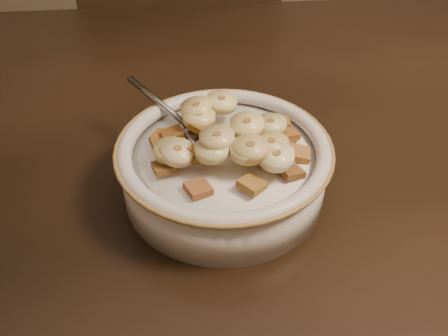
{
  "coord_description": "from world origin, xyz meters",
  "views": [
    {
      "loc": [
        -0.26,
        -0.38,
        1.09
      ],
      "look_at": [
        -0.2,
        -0.01,
        0.78
      ],
      "focal_mm": 40.0,
      "sensor_mm": 36.0,
      "label": 1
    }
  ],
  "objects": [
    {
      "name": "table",
      "position": [
        0.0,
        0.0,
        0.73
      ],
      "size": [
        1.44,
        0.97,
        0.04
      ],
      "primitive_type": "cube",
      "rotation": [
        0.0,
        0.0,
        -0.05
      ],
      "color": "black",
      "rests_on": "floor"
    },
    {
      "name": "chair",
      "position": [
        -0.2,
        0.52,
        0.52
      ],
      "size": [
        0.53,
        0.53,
        1.04
      ],
      "primitive_type": "cube",
      "rotation": [
        0.0,
        0.0,
        -0.17
      ],
      "color": "black",
      "rests_on": "floor"
    },
    {
      "name": "cereal_bowl",
      "position": [
        -0.2,
        -0.01,
        0.77
      ],
      "size": [
        0.2,
        0.2,
        0.05
      ],
      "primitive_type": "cylinder",
      "color": "silver",
      "rests_on": "table"
    },
    {
      "name": "milk",
      "position": [
        -0.2,
        -0.01,
        0.8
      ],
      "size": [
        0.16,
        0.16,
        0.0
      ],
      "primitive_type": "cylinder",
      "color": "white",
      "rests_on": "cereal_bowl"
    },
    {
      "name": "spoon",
      "position": [
        -0.22,
        0.01,
        0.8
      ],
      "size": [
        0.06,
        0.06,
        0.01
      ],
      "primitive_type": "ellipsoid",
      "rotation": [
        0.0,
        0.0,
        3.79
      ],
      "color": "#989BA1",
      "rests_on": "cereal_bowl"
    },
    {
      "name": "cereal_square_0",
      "position": [
        -0.17,
        -0.01,
        0.81
      ],
      "size": [
        0.03,
        0.03,
        0.01
      ],
      "primitive_type": "cube",
      "rotation": [
        0.17,
        -0.15,
        2.22
      ],
      "color": "brown",
      "rests_on": "milk"
    },
    {
      "name": "cereal_square_1",
      "position": [
        -0.22,
        0.0,
        0.82
      ],
      "size": [
        0.03,
        0.03,
        0.01
      ],
      "primitive_type": "cube",
      "rotation": [
        0.23,
        -0.07,
        2.41
      ],
      "color": "brown",
      "rests_on": "milk"
    },
    {
      "name": "cereal_square_2",
      "position": [
        -0.23,
        -0.07,
        0.8
      ],
      "size": [
        0.03,
        0.03,
        0.01
      ],
      "primitive_type": "cube",
      "rotation": [
        0.09,
        0.01,
        1.93
      ],
      "color": "#945328",
      "rests_on": "milk"
    },
    {
      "name": "cereal_square_3",
      "position": [
        -0.19,
        -0.07,
        0.81
      ],
      "size": [
        0.03,
        0.03,
        0.01
      ],
      "primitive_type": "cube",
      "rotation": [
        0.06,
        0.16,
        0.71
      ],
      "color": "olive",
      "rests_on": "milk"
    },
    {
      "name": "cereal_square_4",
      "position": [
        -0.26,
        0.0,
        0.8
      ],
      "size": [
        0.02,
        0.02,
        0.01
      ],
      "primitive_type": "cube",
      "rotation": [
        -0.19,
        0.11,
        0.15
      ],
      "color": "brown",
      "rests_on": "milk"
    },
    {
      "name": "cereal_square_5",
      "position": [
        -0.17,
        -0.02,
        0.81
      ],
      "size": [
        0.03,
        0.03,
        0.01
      ],
      "primitive_type": "cube",
      "rotation": [
        0.14,
        -0.15,
        2.23
      ],
      "color": "olive",
      "rests_on": "milk"
    },
    {
      "name": "cereal_square_6",
      "position": [
        -0.22,
        0.03,
        0.81
      ],
      "size": [
        0.03,
        0.03,
        0.01
      ],
      "primitive_type": "cube",
      "rotation": [
        0.11,
        -0.02,
        0.5
      ],
      "color": "brown",
      "rests_on": "milk"
    },
    {
      "name": "cereal_square_7",
      "position": [
        -0.18,
        -0.03,
        0.81
      ],
      "size": [
        0.03,
        0.03,
        0.01
      ],
      "primitive_type": "cube",
      "rotation": [
        -0.18,
        0.13,
        1.06
      ],
      "color": "brown",
      "rests_on": "milk"
    },
    {
      "name": "cereal_square_8",
      "position": [
        -0.25,
        0.01,
        0.81
      ],
      "size": [
        0.02,
        0.02,
        0.01
      ],
      "primitive_type": "cube",
      "rotation": [
        -0.18,
        0.1,
        1.74
      ],
      "color": "brown",
      "rests_on": "milk"
    },
    {
      "name": "cereal_square_9",
      "position": [
        -0.16,
        -0.01,
        0.81
      ],
      "size": [
        0.03,
        0.03,
        0.01
      ],
      "primitive_type": "cube",
      "rotation": [
        0.01,
        0.01,
        1.01
      ],
      "color": "brown",
      "rests_on": "milk"
    },
    {
      "name": "cereal_square_10",
      "position": [
        -0.26,
        -0.04,
        0.8
      ],
      "size": [
        0.02,
        0.02,
        0.01
      ],
      "primitive_type": "cube",
      "rotation": [
        -0.17,
        0.03,
        0.22
      ],
      "color": "brown",
      "rests_on": "milk"
    },
    {
      "name": "cereal_square_11",
      "position": [
        -0.25,
        -0.01,
        0.81
      ],
      "size": [
        0.03,
        0.03,
        0.01
      ],
      "primitive_type": "cube",
      "rotation": [
        -0.12,
        0.16,
        2.82
      ],
      "color": "brown",
      "rests_on": "milk"
    },
    {
      "name": "cereal_square_12",
      "position": [
        -0.22,
        0.02,
        0.81
      ],
      "size": [
        0.03,
        0.03,
        0.01
      ],
      "primitive_type": "cube",
      "rotation": [
        0.12,
        -0.18,
        1.18
      ],
      "color": "#9D6926",
      "rests_on": "milk"
    },
    {
      "name": "cereal_square_13",
      "position": [
        -0.23,
        -0.03,
        0.81
      ],
      "size": [
        0.02,
        0.02,
        0.01
      ],
      "primitive_type": "cube",
      "rotation": [
        -0.24,
        0.12,
        0.0
      ],
      "color": "brown",
      "rests_on": "milk"
    },
    {
      "name": "cereal_square_14",
      "position": [
        -0.14,
        -0.03,
        0.8
      ],
      "size": [
        0.03,
        0.02,
        0.01
      ],
      "primitive_type": "cube",
      "rotation": [
        0.01,
        -0.17,
        2.89
      ],
      "color": "olive",
      "rests_on": "milk"
    },
    {
      "name": "cereal_square_15",
      "position": [
        -0.26,
        0.02,
        0.8
      ],
      "size": [
        0.03,
        0.03,
        0.01
      ],
      "primitive_type": "cube",
      "rotation": [
        0.08,
        0.13,
        2.64
      ],
      "color": "brown",
      "rests_on": "milk"
    },
    {
      "name": "cereal_square_16",
      "position": [
        -0.16,
        -0.0,
        0.81
      ],
      "size": [
        0.03,
        0.03,
        0.01
      ],
      "primitive_type": "cube",
      "rotation": [
        -0.15,
        0.07,
        2.84
      ],
      "color": "brown",
      "rests_on": "milk"
    },
    {
      "name": "cereal_square_17",
      "position": [
        -0.14,
        -0.0,
        0.81
      ],
      "size": [
        0.03,
        0.03,
        0.01
      ],
      "primitive_type": "cube",
      "rotation": [
        -0.09,
        0.14,
        0.29
      ],
      "color": "brown",
      "rests_on": "milk"
    },
    {
      "name": "cereal_square_18",
      "position": [
        -0.14,
        0.02,
        0.81
      ],
      "size": [
        0.02,
        0.02,
        0.01
      ],
      "primitive_type": "cube",
      "rotation": [
        0.14,
        0.13,
        1.45
      ],
      "color": "olive",
      "rests_on": "milk"
    },
    {
      "name": "cereal_square_19",
      "position": [
        -0.16,
        -0.0,
        0.81
      ],
      "size": [
        0.03,
        0.03,
        0.01
      ],
      "primitive_type": "cube",
      "rotation": [
        -0.17,
        0.11,
        2.12
      ],
      "color": "brown",
      "rests_on": "milk"
    },
    {
      "name": "cereal_square_20",
      "position": [
        -0.16,
        -0.04,
        0.81
      ],
      "size": [
        0.03,
        0.03,
        0.01
      ],
      "primitive_type": "cube",
      "rotation": [
        0.01,
        0.1,
        2.64
      ],
      "color": "#9C561F",
      "rests_on": "milk"
    },
    {
      "name": "cereal_square_21",
      "position": [
        -0.15,
        -0.05,
        0.8
      ],
      "size": [
        0.03,
        0.03,
        0.01
      ],
      "primitive_type": "cube",
      "rotation": [
        0.21,
        0.06,
        1.91
      ],
      "color": "brown",
      "rests_on": "milk"
    },
    {
      "name": "cereal_square_22",
      "position": [
        -0.18,
        -0.0,
        0.82
      ],
      "size": [
        0.03,
        0.03,
        0.01
      ],
      "primitive_type": "cube",
      "rotation": [
        -0.22,
        0.09,
        2.31
      ],
      "color": "#965F20",
      "rests_on": "milk"
    },
    {
      "name": "cereal_square_23",
      "position": [
        -0.23,
        -0.03,
        0.82
      ],
      "size": [
        0.03,
        0.03,
        0.01
      ],
      "primitive_type": "cube",
      "rotation": [
        0.25,
        0.17,
        0.72
      ],
      "color": "#9C5F1E",
      "rests_on": "milk"
    },
    {
      "name": "cereal_square_24",
      "position": [
        -0.15,
        -0.01,
        0.8
      ],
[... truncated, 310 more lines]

